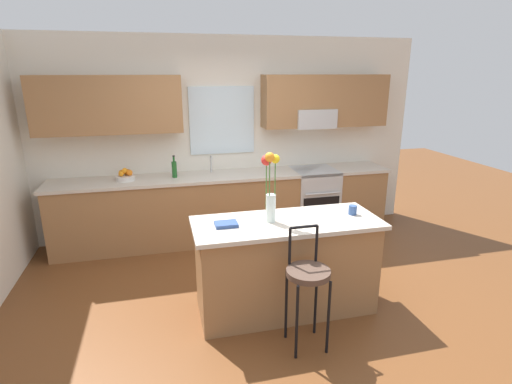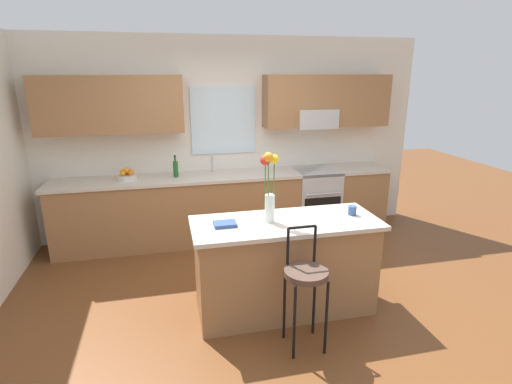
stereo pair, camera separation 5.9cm
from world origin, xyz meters
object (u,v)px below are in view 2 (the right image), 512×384
(bottle_olive_oil, at_px, (176,169))
(kitchen_island, at_px, (285,266))
(oven_range, at_px, (315,201))
(bar_stool_near, at_px, (306,278))
(flower_vase, at_px, (269,185))
(fruit_bowl_oranges, at_px, (127,175))
(mug_ceramic, at_px, (352,210))
(cookbook, at_px, (225,224))

(bottle_olive_oil, bearing_deg, kitchen_island, -63.45)
(oven_range, bearing_deg, bar_stool_near, -112.82)
(kitchen_island, xyz_separation_m, flower_vase, (-0.16, 0.02, 0.81))
(bar_stool_near, relative_size, bottle_olive_oil, 3.61)
(oven_range, bearing_deg, fruit_bowl_oranges, 179.34)
(bar_stool_near, bearing_deg, mug_ceramic, 40.86)
(cookbook, distance_m, bottle_olive_oil, 1.88)
(kitchen_island, bearing_deg, bar_stool_near, -90.00)
(kitchen_island, bearing_deg, cookbook, 178.86)
(oven_range, xyz_separation_m, kitchen_island, (-1.01, -1.83, 0.00))
(mug_ceramic, height_order, cookbook, mug_ceramic)
(oven_range, bearing_deg, cookbook, -130.85)
(flower_vase, relative_size, cookbook, 3.27)
(kitchen_island, bearing_deg, flower_vase, 172.53)
(bottle_olive_oil, bearing_deg, cookbook, -78.94)
(mug_ceramic, distance_m, bottle_olive_oil, 2.43)
(oven_range, relative_size, kitchen_island, 0.53)
(bar_stool_near, distance_m, fruit_bowl_oranges, 2.89)
(oven_range, relative_size, flower_vase, 1.41)
(mug_ceramic, bearing_deg, cookbook, -179.81)
(kitchen_island, relative_size, bottle_olive_oil, 6.02)
(flower_vase, relative_size, bottle_olive_oil, 2.26)
(bar_stool_near, distance_m, mug_ceramic, 0.94)
(bottle_olive_oil, bearing_deg, fruit_bowl_oranges, 179.56)
(oven_range, distance_m, bar_stool_near, 2.60)
(bar_stool_near, bearing_deg, oven_range, 67.18)
(flower_vase, xyz_separation_m, mug_ceramic, (0.82, -0.01, -0.31))
(bar_stool_near, bearing_deg, kitchen_island, 90.00)
(mug_ceramic, bearing_deg, flower_vase, 179.63)
(bar_stool_near, bearing_deg, bottle_olive_oil, 110.98)
(bar_stool_near, height_order, flower_vase, flower_vase)
(bar_stool_near, bearing_deg, cookbook, 134.69)
(oven_range, xyz_separation_m, mug_ceramic, (-0.34, -1.81, 0.51))
(fruit_bowl_oranges, bearing_deg, bar_stool_near, -57.56)
(oven_range, relative_size, cookbook, 4.60)
(oven_range, xyz_separation_m, bottle_olive_oil, (-1.93, 0.02, 0.57))
(cookbook, relative_size, fruit_bowl_oranges, 0.83)
(oven_range, distance_m, mug_ceramic, 1.91)
(mug_ceramic, xyz_separation_m, bottle_olive_oil, (-1.59, 1.84, 0.07))
(kitchen_island, bearing_deg, oven_range, 61.19)
(bar_stool_near, height_order, fruit_bowl_oranges, fruit_bowl_oranges)
(bottle_olive_oil, bearing_deg, bar_stool_near, -69.02)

